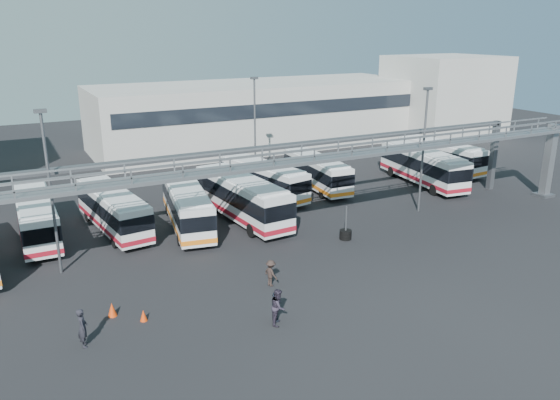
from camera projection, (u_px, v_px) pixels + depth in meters
name	position (u px, v px, depth m)	size (l,w,h in m)	color
ground	(346.00, 270.00, 34.42)	(140.00, 140.00, 0.00)	black
gantry	(301.00, 166.00, 37.73)	(51.40, 5.15, 7.10)	gray
warehouse	(259.00, 114.00, 70.64)	(42.00, 14.00, 8.00)	#9E9E99
building_right	(444.00, 96.00, 76.60)	(14.00, 12.00, 11.00)	#B2B2AD
light_pole_left	(50.00, 185.00, 32.40)	(0.70, 0.35, 10.21)	#4C4F54
light_pole_mid	(424.00, 144.00, 43.92)	(0.70, 0.35, 10.21)	#4C4F54
light_pole_back	(255.00, 124.00, 53.07)	(0.70, 0.35, 10.21)	#4C4F54
bus_1	(36.00, 216.00, 39.02)	(2.46, 10.40, 3.16)	silver
bus_2	(113.00, 209.00, 40.66)	(3.62, 10.67, 3.18)	silver
bus_3	(187.00, 205.00, 41.32)	(4.26, 10.99, 3.26)	silver
bus_4	(242.00, 197.00, 42.91)	(3.55, 11.75, 3.52)	silver
bus_5	(263.00, 178.00, 48.96)	(4.34, 10.64, 3.15)	silver
bus_6	(317.00, 171.00, 51.64)	(3.18, 10.33, 3.09)	silver
bus_8	(423.00, 165.00, 52.93)	(4.01, 11.60, 3.45)	silver
bus_9	(440.00, 155.00, 57.98)	(3.22, 10.60, 3.17)	silver
pedestrian_a	(83.00, 328.00, 25.96)	(0.72, 0.47, 1.98)	black
pedestrian_b	(278.00, 307.00, 27.95)	(0.95, 0.74, 1.95)	#292330
pedestrian_c	(271.00, 273.00, 32.16)	(1.05, 0.60, 1.63)	black
pedestrian_d	(275.00, 307.00, 28.24)	(0.96, 0.40, 1.64)	#1B2330
cone_left	(143.00, 315.00, 28.43)	(0.39, 0.39, 0.62)	red
cone_right	(112.00, 309.00, 28.87)	(0.48, 0.48, 0.77)	red
tire_stack	(346.00, 234.00, 39.41)	(0.88, 0.88, 2.50)	black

